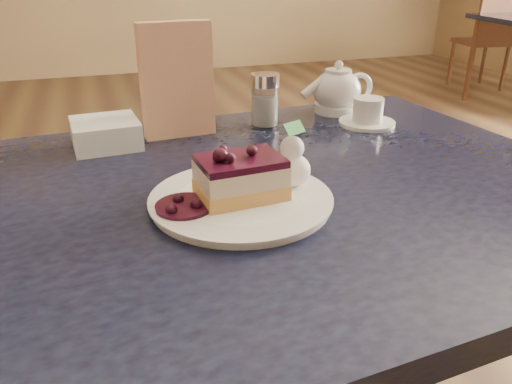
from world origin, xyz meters
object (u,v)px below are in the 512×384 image
object	(u,v)px
main_table	(230,235)
cheesecake_slice	(241,178)
dessert_plate	(241,200)
tea_set	(343,96)

from	to	relation	value
main_table	cheesecake_slice	bearing A→B (deg)	-90.00
dessert_plate	cheesecake_slice	xyz separation A→B (m)	(-0.00, 0.00, 0.04)
dessert_plate	tea_set	bearing A→B (deg)	46.61
dessert_plate	cheesecake_slice	world-z (taller)	cheesecake_slice
cheesecake_slice	dessert_plate	bearing A→B (deg)	-4.31
main_table	tea_set	size ratio (longest dim) A/B	5.56
main_table	dessert_plate	distance (m)	0.10
dessert_plate	cheesecake_slice	distance (m)	0.04
main_table	tea_set	distance (m)	0.51
main_table	cheesecake_slice	size ratio (longest dim) A/B	9.97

